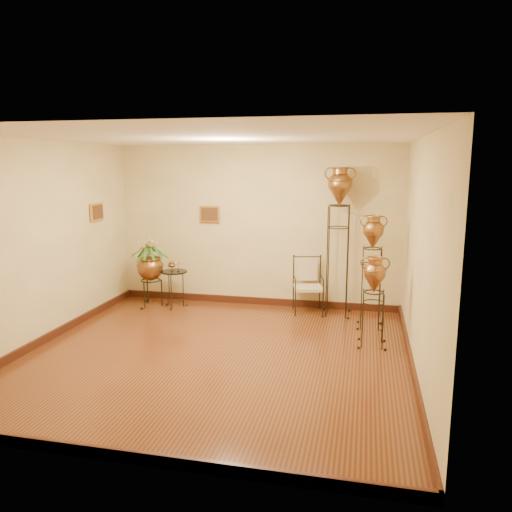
% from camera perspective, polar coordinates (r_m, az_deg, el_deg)
% --- Properties ---
extents(ground, '(5.00, 5.00, 0.00)m').
position_cam_1_polar(ground, '(6.72, -4.57, -11.18)').
color(ground, brown).
rests_on(ground, ground).
extents(room_shell, '(5.02, 5.02, 2.81)m').
position_cam_1_polar(room_shell, '(6.30, -4.83, 3.65)').
color(room_shell, beige).
rests_on(room_shell, ground).
extents(amphora_tall, '(0.49, 0.49, 2.46)m').
position_cam_1_polar(amphora_tall, '(8.22, 9.38, 1.80)').
color(amphora_tall, black).
rests_on(amphora_tall, ground).
extents(amphora_mid, '(0.49, 0.49, 1.75)m').
position_cam_1_polar(amphora_mid, '(7.73, 13.07, -1.68)').
color(amphora_mid, black).
rests_on(amphora_mid, ground).
extents(amphora_short, '(0.49, 0.49, 1.27)m').
position_cam_1_polar(amphora_short, '(7.02, 13.28, -5.05)').
color(amphora_short, black).
rests_on(amphora_short, ground).
extents(planter_urn, '(0.90, 0.90, 1.35)m').
position_cam_1_polar(planter_urn, '(8.90, -12.01, -0.92)').
color(planter_urn, black).
rests_on(planter_urn, ground).
extents(armchair, '(0.62, 0.60, 0.94)m').
position_cam_1_polar(armchair, '(8.41, 5.97, -3.37)').
color(armchair, black).
rests_on(armchair, ground).
extents(side_table, '(0.58, 0.58, 0.82)m').
position_cam_1_polar(side_table, '(8.84, -9.30, -3.66)').
color(side_table, black).
rests_on(side_table, ground).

